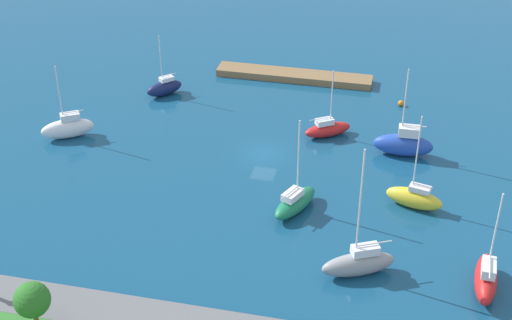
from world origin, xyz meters
TOP-DOWN VIEW (x-y plane):
  - water at (0.00, 0.00)m, footprint 160.00×160.00m
  - pier_dock at (0.16, -19.21)m, footprint 19.98×2.99m
  - park_tree_east at (10.90, 30.15)m, footprint 2.74×2.74m
  - sailboat_red_along_channel at (-6.08, -5.42)m, footprint 5.51×4.39m
  - sailboat_green_outer_mooring at (-5.07, 9.53)m, footprint 4.31×6.39m
  - sailboat_blue_off_beacon at (-14.51, -3.13)m, footprint 6.37×2.32m
  - sailboat_navy_by_breakwater at (14.88, -11.16)m, footprint 4.40×4.51m
  - sailboat_yellow_far_north at (-16.06, 6.44)m, footprint 5.72×2.96m
  - sailboat_gray_inner_mooring at (-11.91, 17.40)m, footprint 6.55×4.42m
  - sailboat_white_lone_south at (21.93, 1.22)m, footprint 5.83×4.57m
  - sailboat_red_far_south at (-22.22, 17.11)m, footprint 2.16×6.25m
  - mooring_buoy_orange at (-13.69, -14.57)m, footprint 0.70×0.70m

SIDE VIEW (x-z plane):
  - water at x=0.00m, z-range 0.00..0.00m
  - mooring_buoy_orange at x=-13.69m, z-range 0.00..0.70m
  - pier_dock at x=0.16m, z-range 0.00..0.88m
  - sailboat_red_along_channel at x=-6.08m, z-range -3.06..4.84m
  - sailboat_green_outer_mooring at x=-5.07m, z-range -3.81..5.78m
  - sailboat_navy_by_breakwater at x=14.88m, z-range -2.90..4.91m
  - sailboat_yellow_far_north at x=-16.06m, z-range -3.81..5.97m
  - sailboat_gray_inner_mooring at x=-11.91m, z-range -4.95..7.35m
  - sailboat_white_lone_south at x=21.93m, z-range -3.12..5.56m
  - sailboat_red_far_south at x=-22.22m, z-range -3.39..5.91m
  - sailboat_blue_off_beacon at x=-14.51m, z-range -3.61..6.37m
  - park_tree_east at x=10.90m, z-range 1.72..5.91m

